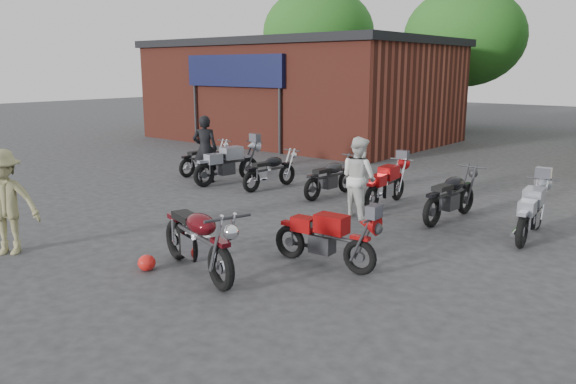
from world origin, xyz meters
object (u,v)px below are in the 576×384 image
Objects in this scene: sportbike at (326,235)px; row_bike_6 at (532,209)px; row_bike_0 at (205,157)px; row_bike_2 at (271,169)px; row_bike_5 at (451,193)px; row_bike_3 at (331,175)px; vintage_motorcycle at (198,235)px; person_light at (359,177)px; person_dark at (205,149)px; helmet at (147,263)px; row_bike_4 at (386,182)px; person_tan at (4,202)px; row_bike_1 at (228,162)px.

sportbike is 0.94× the size of row_bike_6.
row_bike_0 is 2.85m from row_bike_2.
sportbike is at bearing 178.63° from row_bike_5.
row_bike_3 is at bearing 78.60° from row_bike_6.
person_light is at bearing 106.25° from vintage_motorcycle.
person_dark reaches higher than row_bike_2.
row_bike_5 is (1.61, 1.03, -0.29)m from person_light.
row_bike_0 is 7.81m from row_bike_5.
vintage_motorcycle is 1.00m from helmet.
sportbike reaches higher than row_bike_0.
vintage_motorcycle is 1.16× the size of row_bike_4.
row_bike_0 is 6.14m from row_bike_4.
row_bike_3 is at bearing 97.53° from helmet.
helmet is at bearing 138.14° from row_bike_6.
row_bike_2 is 0.99× the size of row_bike_3.
row_bike_1 is (-1.42, 6.62, -0.30)m from person_tan.
row_bike_1 reaches higher than row_bike_6.
row_bike_3 is (3.70, 0.77, -0.40)m from person_dark.
sportbike is 7.39m from person_dark.
row_bike_0 is 0.94× the size of row_bike_6.
row_bike_5 is at bearing -103.10° from row_bike_4.
row_bike_1 reaches higher than row_bike_0.
row_bike_2 is at bearing 137.90° from vintage_motorcycle.
person_dark reaches higher than sportbike.
person_dark is 3.80m from row_bike_3.
row_bike_1 reaches higher than row_bike_3.
row_bike_3 reaches higher than row_bike_2.
person_light is 6.33m from row_bike_0.
person_light reaches higher than row_bike_0.
row_bike_5 is (0.34, 3.95, 0.05)m from sportbike.
row_bike_2 is 0.91× the size of row_bike_5.
person_dark is at bearing 86.06° from row_bike_6.
row_bike_3 reaches higher than row_bike_0.
helmet is 0.15× the size of row_bike_4.
row_bike_2 is at bearing -71.56° from row_bike_1.
row_bike_3 is (-0.81, 6.09, 0.40)m from helmet.
row_bike_1 is (1.49, -0.50, 0.08)m from row_bike_0.
person_dark is 1.02× the size of row_bike_3.
row_bike_6 reaches higher than row_bike_2.
person_light is 1.93m from row_bike_5.
row_bike_1 is 1.14× the size of row_bike_2.
row_bike_6 is (3.35, -0.50, 0.01)m from row_bike_4.
row_bike_2 is at bearing 135.72° from sportbike.
vintage_motorcycle is 7.82× the size of helmet.
row_bike_2 is (-0.08, 6.86, -0.38)m from person_tan.
row_bike_4 is at bearing -81.32° from row_bike_2.
row_bike_1 is 4.67m from row_bike_4.
row_bike_5 is (2.39, 5.89, 0.45)m from helmet.
person_tan is 0.87× the size of row_bike_1.
row_bike_3 is at bearing 86.37° from row_bike_4.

